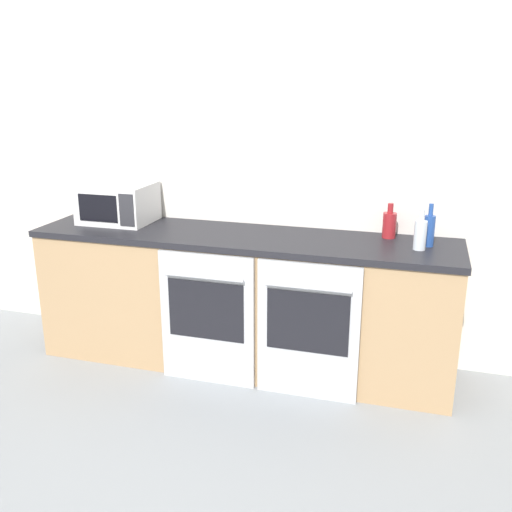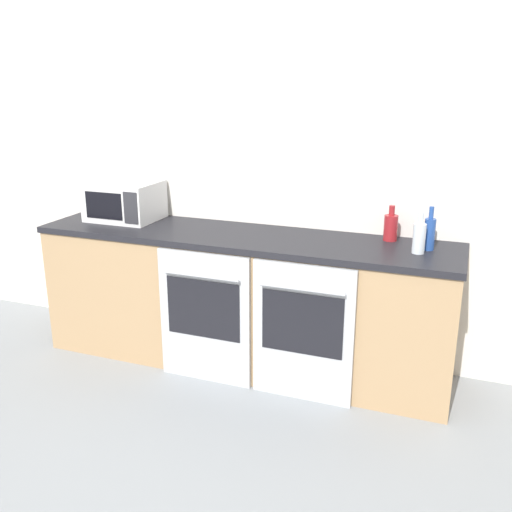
# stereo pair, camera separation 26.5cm
# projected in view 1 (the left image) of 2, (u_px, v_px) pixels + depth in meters

# --- Properties ---
(wall_back) EXTENTS (10.00, 0.06, 2.60)m
(wall_back) POSITION_uv_depth(u_px,v_px,m) (256.00, 165.00, 3.83)
(wall_back) COLOR silver
(wall_back) RESTS_ON ground_plane
(counter_back) EXTENTS (2.73, 0.63, 0.90)m
(counter_back) POSITION_uv_depth(u_px,v_px,m) (242.00, 300.00, 3.78)
(counter_back) COLOR tan
(counter_back) RESTS_ON ground_plane
(oven_left) EXTENTS (0.61, 0.06, 0.85)m
(oven_left) POSITION_uv_depth(u_px,v_px,m) (207.00, 319.00, 3.52)
(oven_left) COLOR #B7BABF
(oven_left) RESTS_ON ground_plane
(oven_right) EXTENTS (0.61, 0.06, 0.85)m
(oven_right) POSITION_uv_depth(u_px,v_px,m) (308.00, 331.00, 3.35)
(oven_right) COLOR #B7BABF
(oven_right) RESTS_ON ground_plane
(microwave) EXTENTS (0.47, 0.38, 0.27)m
(microwave) POSITION_uv_depth(u_px,v_px,m) (118.00, 203.00, 3.93)
(microwave) COLOR silver
(microwave) RESTS_ON counter_back
(bottle_red) EXTENTS (0.08, 0.08, 0.22)m
(bottle_red) POSITION_uv_depth(u_px,v_px,m) (389.00, 224.00, 3.55)
(bottle_red) COLOR maroon
(bottle_red) RESTS_ON counter_back
(bottle_clear) EXTENTS (0.07, 0.07, 0.24)m
(bottle_clear) POSITION_uv_depth(u_px,v_px,m) (420.00, 234.00, 3.30)
(bottle_clear) COLOR silver
(bottle_clear) RESTS_ON counter_back
(bottle_blue) EXTENTS (0.06, 0.06, 0.26)m
(bottle_blue) POSITION_uv_depth(u_px,v_px,m) (429.00, 230.00, 3.36)
(bottle_blue) COLOR #234793
(bottle_blue) RESTS_ON counter_back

